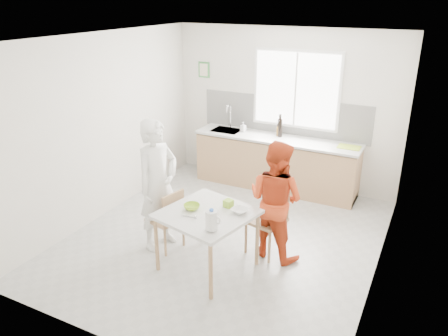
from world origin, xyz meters
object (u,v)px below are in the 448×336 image
at_px(dining_table, 207,218).
at_px(bowl_white, 240,211).
at_px(milk_jug, 212,220).
at_px(chair_far, 269,215).
at_px(bowl_green, 192,207).
at_px(person_red, 275,200).
at_px(wine_bottle_a, 280,128).
at_px(chair_left, 168,217).
at_px(person_white, 158,185).
at_px(wine_bottle_b, 279,127).

bearing_deg(dining_table, bowl_white, 26.88).
xyz_separation_m(bowl_white, milk_jug, (-0.10, -0.52, 0.11)).
distance_m(chair_far, bowl_green, 1.07).
height_order(person_red, bowl_white, person_red).
bearing_deg(chair_far, wine_bottle_a, 119.71).
relative_size(chair_left, milk_jug, 3.48).
height_order(bowl_white, milk_jug, milk_jug).
bearing_deg(bowl_white, chair_left, -178.70).
xyz_separation_m(person_white, wine_bottle_b, (0.70, 2.61, 0.19)).
bearing_deg(bowl_white, person_red, 60.78).
relative_size(wine_bottle_a, wine_bottle_b, 1.07).
relative_size(chair_far, bowl_green, 4.76).
bearing_deg(bowl_green, person_white, 162.64).
bearing_deg(milk_jug, person_white, 166.57).
xyz_separation_m(chair_left, milk_jug, (0.92, -0.50, 0.43)).
bearing_deg(person_white, dining_table, -90.00).
xyz_separation_m(person_red, milk_jug, (-0.36, -1.00, 0.12)).
xyz_separation_m(chair_left, wine_bottle_a, (0.59, 2.57, 0.62)).
xyz_separation_m(dining_table, person_white, (-0.82, 0.19, 0.20)).
xyz_separation_m(bowl_white, wine_bottle_b, (-0.48, 2.62, 0.28)).
height_order(person_white, bowl_green, person_white).
bearing_deg(chair_left, chair_far, 128.38).
relative_size(person_white, person_red, 1.13).
xyz_separation_m(bowl_green, milk_jug, (0.46, -0.34, 0.10)).
bearing_deg(person_white, wine_bottle_b, -2.04).
height_order(person_red, milk_jug, person_red).
relative_size(bowl_green, milk_jug, 0.81).
distance_m(dining_table, bowl_white, 0.40).
xyz_separation_m(bowl_white, wine_bottle_a, (-0.43, 2.54, 0.29)).
relative_size(chair_left, person_red, 0.54).
height_order(bowl_white, wine_bottle_a, wine_bottle_a).
distance_m(dining_table, wine_bottle_b, 2.82).
height_order(bowl_green, wine_bottle_a, wine_bottle_a).
height_order(chair_far, person_white, person_white).
relative_size(chair_left, person_white, 0.48).
bearing_deg(person_red, dining_table, 59.74).
distance_m(person_red, wine_bottle_b, 2.28).
bearing_deg(person_red, chair_left, 34.35).
bearing_deg(chair_far, milk_jug, -91.38).
bearing_deg(milk_jug, bowl_green, 156.36).
height_order(chair_far, bowl_green, chair_far).
distance_m(person_red, bowl_green, 1.06).
relative_size(bowl_green, wine_bottle_b, 0.65).
bearing_deg(person_white, wine_bottle_a, -3.51).
relative_size(milk_jug, wine_bottle_b, 0.81).
relative_size(person_white, bowl_green, 8.97).
xyz_separation_m(chair_far, wine_bottle_a, (-0.60, 2.00, 0.57)).
bearing_deg(milk_jug, person_red, 82.93).
relative_size(chair_left, wine_bottle_a, 2.63).
bearing_deg(wine_bottle_b, bowl_green, -91.60).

